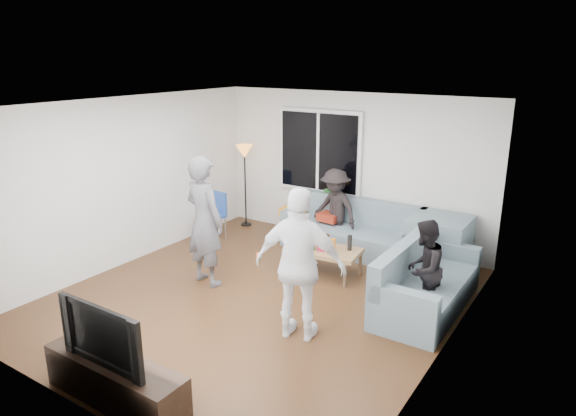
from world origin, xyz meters
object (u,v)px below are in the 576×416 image
Objects in this scene: side_chair at (211,217)px; spectator_back at (335,209)px; coffee_table at (323,261)px; player_left at (204,221)px; sofa_back_section at (351,227)px; sofa_right_section at (428,278)px; spectator_right at (424,269)px; floor_lamp at (245,186)px; tv_console at (116,381)px; player_right at (300,265)px; television at (110,332)px.

spectator_back is (1.99, 0.89, 0.26)m from side_chair.
player_left reaches higher than coffee_table.
sofa_right_section is at bearing -36.52° from sofa_back_section.
spectator_right is (2.94, 0.75, -0.31)m from player_left.
side_chair is (-2.32, -0.86, 0.01)m from sofa_back_section.
side_chair is at bearing -159.74° from sofa_back_section.
floor_lamp is at bearing 153.32° from coffee_table.
coffee_table is 1.79m from spectator_right.
coffee_table is 0.87× the size of spectator_right.
player_left is 1.17× the size of tv_console.
side_chair is 1.05m from floor_lamp.
player_left is at bearing -29.45° from player_right.
sofa_back_section is at bearing 53.48° from sofa_right_section.
player_left reaches higher than sofa_back_section.
spectator_back is 4.81m from television.
player_left is (-2.94, -0.97, 0.51)m from sofa_right_section.
spectator_right is (1.68, -0.45, 0.43)m from coffee_table.
coffee_table is (-1.68, 0.23, -0.22)m from sofa_right_section.
spectator_right is 3.77m from tv_console.
player_left is at bearing -117.82° from sofa_back_section.
player_right is at bearing -55.97° from spectator_back.
spectator_back is at bearing 109.90° from coffee_table.
television is (-1.86, -3.25, 0.11)m from spectator_right.
player_right is at bearing -69.17° from coffee_table.
player_left is (-1.26, -1.20, 0.74)m from coffee_table.
coffee_table is 0.80× the size of spectator_back.
player_left is 2.82m from tv_console.
side_chair is 0.54× the size of tv_console.
sofa_back_section is at bearing -108.76° from player_left.
sofa_back_section is at bearing 88.63° from television.
player_right reaches higher than television.
sofa_right_section is 3.14m from player_left.
sofa_back_section is at bearing 25.78° from side_chair.
sofa_right_section is at bearing 61.85° from television.
spectator_right reaches higher than tv_console.
floor_lamp is 1.14× the size of spectator_back.
player_right is 1.32× the size of spectator_back.
spectator_right is at bearing -156.71° from player_left.
television reaches higher than sofa_back_section.
spectator_right is at bearing 60.23° from tv_console.
sofa_back_section is 1.23× the size of player_left.
floor_lamp is 4.40m from spectator_right.
spectator_right is (0.00, -0.23, 0.21)m from sofa_right_section.
spectator_back is at bearing 92.59° from television.
player_left is at bearing -73.54° from spectator_right.
spectator_back is 1.29× the size of television.
sofa_back_section is 2.35m from floor_lamp.
player_right is 1.70× the size of television.
sofa_back_section is 1.82× the size of spectator_right.
floor_lamp is (-4.07, 1.43, 0.36)m from sofa_right_section.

